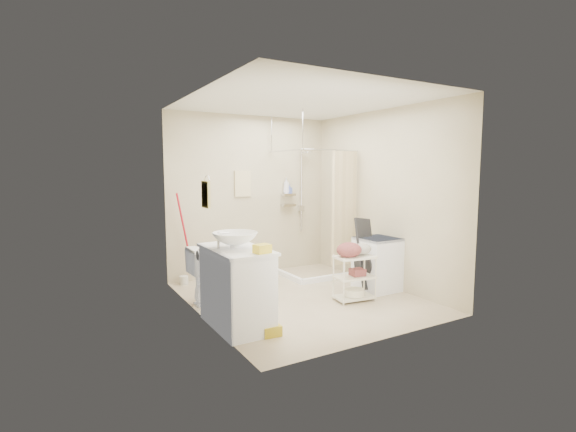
% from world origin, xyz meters
% --- Properties ---
extents(floor, '(3.20, 3.20, 0.00)m').
position_xyz_m(floor, '(0.00, 0.00, 0.00)').
color(floor, beige).
rests_on(floor, ground).
extents(ceiling, '(2.80, 3.20, 0.04)m').
position_xyz_m(ceiling, '(0.00, 0.00, 2.60)').
color(ceiling, silver).
rests_on(ceiling, ground).
extents(wall_back, '(2.80, 0.04, 2.60)m').
position_xyz_m(wall_back, '(0.00, 1.60, 1.30)').
color(wall_back, beige).
rests_on(wall_back, ground).
extents(wall_front, '(2.80, 0.04, 2.60)m').
position_xyz_m(wall_front, '(0.00, -1.60, 1.30)').
color(wall_front, beige).
rests_on(wall_front, ground).
extents(wall_left, '(0.04, 3.20, 2.60)m').
position_xyz_m(wall_left, '(-1.40, 0.00, 1.30)').
color(wall_left, beige).
rests_on(wall_left, ground).
extents(wall_right, '(0.04, 3.20, 2.60)m').
position_xyz_m(wall_right, '(1.40, 0.00, 1.30)').
color(wall_right, beige).
rests_on(wall_right, ground).
extents(vanity, '(0.56, 1.00, 0.88)m').
position_xyz_m(vanity, '(-1.16, -0.51, 0.44)').
color(vanity, white).
rests_on(vanity, ground).
extents(sink, '(0.55, 0.55, 0.17)m').
position_xyz_m(sink, '(-1.16, -0.49, 0.96)').
color(sink, white).
rests_on(sink, vanity).
extents(counter_basket, '(0.18, 0.15, 0.09)m').
position_xyz_m(counter_basket, '(-1.04, -0.91, 0.92)').
color(counter_basket, yellow).
rests_on(counter_basket, vanity).
extents(floor_basket, '(0.30, 0.24, 0.15)m').
position_xyz_m(floor_basket, '(-0.96, -0.94, 0.08)').
color(floor_basket, gold).
rests_on(floor_basket, ground).
extents(toilet, '(0.74, 0.43, 0.74)m').
position_xyz_m(toilet, '(-1.04, 0.42, 0.37)').
color(toilet, white).
rests_on(toilet, ground).
extents(mop, '(0.17, 0.17, 1.38)m').
position_xyz_m(mop, '(-1.19, 1.45, 0.69)').
color(mop, '#B50E1F').
rests_on(mop, ground).
extents(potted_plant_a, '(0.19, 0.13, 0.35)m').
position_xyz_m(potted_plant_a, '(-0.09, 1.41, 0.18)').
color(potted_plant_a, brown).
rests_on(potted_plant_a, ground).
extents(potted_plant_b, '(0.24, 0.22, 0.35)m').
position_xyz_m(potted_plant_b, '(0.17, 1.46, 0.17)').
color(potted_plant_b, brown).
rests_on(potted_plant_b, ground).
extents(hanging_towel, '(0.28, 0.03, 0.42)m').
position_xyz_m(hanging_towel, '(-0.15, 1.58, 1.50)').
color(hanging_towel, beige).
rests_on(hanging_towel, wall_back).
extents(towel_ring, '(0.04, 0.22, 0.34)m').
position_xyz_m(towel_ring, '(-1.38, -0.20, 1.47)').
color(towel_ring, '#E3D881').
rests_on(towel_ring, wall_left).
extents(tp_holder, '(0.08, 0.12, 0.14)m').
position_xyz_m(tp_holder, '(-1.36, 0.05, 0.72)').
color(tp_holder, white).
rests_on(tp_holder, wall_left).
extents(shower, '(1.10, 1.10, 2.10)m').
position_xyz_m(shower, '(0.85, 1.05, 1.05)').
color(shower, white).
rests_on(shower, ground).
extents(shampoo_bottle_a, '(0.14, 0.14, 0.27)m').
position_xyz_m(shampoo_bottle_a, '(0.64, 1.53, 1.45)').
color(shampoo_bottle_a, silver).
rests_on(shampoo_bottle_a, shower).
extents(shampoo_bottle_b, '(0.09, 0.09, 0.15)m').
position_xyz_m(shampoo_bottle_b, '(0.69, 1.52, 1.40)').
color(shampoo_bottle_b, '#4B5DAA').
rests_on(shampoo_bottle_b, shower).
extents(washing_machine, '(0.52, 0.54, 0.76)m').
position_xyz_m(washing_machine, '(1.14, -0.22, 0.38)').
color(washing_machine, white).
rests_on(washing_machine, ground).
extents(laundry_rack, '(0.55, 0.36, 0.72)m').
position_xyz_m(laundry_rack, '(0.55, -0.43, 0.36)').
color(laundry_rack, '#EEE8CF').
rests_on(laundry_rack, ground).
extents(ironing_board, '(0.31, 0.12, 1.07)m').
position_xyz_m(ironing_board, '(1.00, -0.14, 0.53)').
color(ironing_board, black).
rests_on(ironing_board, ground).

